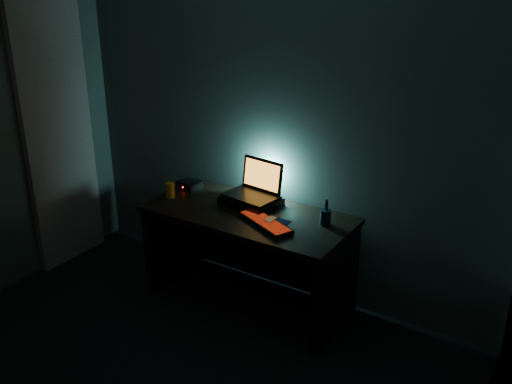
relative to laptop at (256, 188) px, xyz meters
The scene contains 11 objects.
room 1.84m from the laptop, 88.44° to the right, with size 3.50×4.00×2.50m.
desk 0.40m from the laptop, 68.89° to the right, with size 1.50×0.70×0.75m.
curtain 1.73m from the laptop, 167.15° to the right, with size 0.06×0.65×2.30m, color beige.
riser 0.10m from the laptop, 97.50° to the right, with size 0.40×0.30×0.06m, color black.
laptop is the anchor object (origin of this frame).
keyboard 0.40m from the laptop, 47.78° to the right, with size 0.48×0.33×0.03m.
mousepad 0.39m from the laptop, 41.95° to the right, with size 0.22×0.20×0.00m, color navy.
mouse 0.39m from the laptop, 41.95° to the right, with size 0.06×0.10×0.03m, color gray.
pen_cup 0.61m from the laptop, ahead, with size 0.07×0.07×0.10m, color black.
juice_glass 0.66m from the laptop, 156.44° to the right, with size 0.07×0.07×0.12m, color orange.
router 0.61m from the laptop, behind, with size 0.19×0.16×0.06m.
Camera 1 is at (2.04, -1.49, 2.42)m, focal length 40.00 mm.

